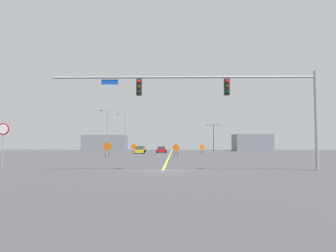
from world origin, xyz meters
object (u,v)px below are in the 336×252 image
at_px(stop_sign, 3,137).
at_px(construction_sign_left_shoulder, 133,147).
at_px(car_red_near, 161,150).
at_px(car_orange_mid, 141,149).
at_px(car_yellow_distant, 140,150).
at_px(construction_sign_median_far, 176,148).
at_px(street_lamp_mid_right, 213,135).
at_px(street_lamp_far_right, 107,130).
at_px(street_lamp_near_right, 125,131).
at_px(traffic_signal_assembly, 220,93).
at_px(construction_sign_right_lane, 107,147).
at_px(construction_sign_right_shoulder, 202,148).

height_order(stop_sign, construction_sign_left_shoulder, stop_sign).
distance_m(stop_sign, car_red_near, 50.32).
distance_m(car_red_near, car_orange_mid, 11.33).
relative_size(stop_sign, car_red_near, 0.71).
bearing_deg(car_yellow_distant, construction_sign_median_far, -70.72).
distance_m(stop_sign, street_lamp_mid_right, 75.15).
height_order(street_lamp_far_right, street_lamp_near_right, street_lamp_near_right).
height_order(construction_sign_left_shoulder, car_yellow_distant, construction_sign_left_shoulder).
relative_size(traffic_signal_assembly, construction_sign_right_lane, 7.96).
distance_m(stop_sign, construction_sign_right_shoulder, 44.26).
distance_m(street_lamp_near_right, construction_sign_right_shoulder, 28.57).
distance_m(traffic_signal_assembly, street_lamp_mid_right, 71.90).
bearing_deg(street_lamp_mid_right, stop_sign, -106.95).
distance_m(street_lamp_near_right, construction_sign_median_far, 41.68).
distance_m(street_lamp_near_right, construction_sign_right_lane, 41.98).
distance_m(traffic_signal_assembly, street_lamp_near_right, 64.69).
bearing_deg(stop_sign, street_lamp_far_right, 92.26).
bearing_deg(street_lamp_far_right, construction_sign_median_far, -52.39).
height_order(construction_sign_median_far, car_yellow_distant, construction_sign_median_far).
height_order(construction_sign_right_lane, car_orange_mid, construction_sign_right_lane).
height_order(stop_sign, construction_sign_right_shoulder, stop_sign).
relative_size(street_lamp_far_right, car_yellow_distant, 2.02).
distance_m(construction_sign_median_far, car_yellow_distant, 21.12).
bearing_deg(street_lamp_near_right, car_orange_mid, -38.33).
bearing_deg(street_lamp_far_right, traffic_signal_assembly, -68.87).
bearing_deg(construction_sign_median_far, car_orange_mid, 103.01).
bearing_deg(construction_sign_right_lane, construction_sign_left_shoulder, 89.49).
relative_size(street_lamp_far_right, car_orange_mid, 1.82).
height_order(traffic_signal_assembly, street_lamp_near_right, street_lamp_near_right).
relative_size(stop_sign, street_lamp_far_right, 0.36).
xyz_separation_m(traffic_signal_assembly, car_orange_mid, (-10.98, 59.20, -4.29)).
distance_m(car_red_near, car_yellow_distant, 7.20).
bearing_deg(car_yellow_distant, construction_sign_right_lane, -94.84).
bearing_deg(construction_sign_right_shoulder, street_lamp_far_right, -176.76).
xyz_separation_m(street_lamp_mid_right, car_orange_mid, (-19.07, -12.24, -3.78)).
bearing_deg(stop_sign, street_lamp_mid_right, 73.05).
distance_m(traffic_signal_assembly, construction_sign_left_shoulder, 48.30).
xyz_separation_m(construction_sign_right_lane, construction_sign_right_shoulder, (13.80, 19.64, -0.21)).
relative_size(street_lamp_far_right, construction_sign_right_shoulder, 4.40).
xyz_separation_m(traffic_signal_assembly, street_lamp_mid_right, (8.09, 71.44, -0.51)).
xyz_separation_m(street_lamp_far_right, construction_sign_right_shoulder, (17.65, 1.00, -3.35)).
xyz_separation_m(car_red_near, car_yellow_distant, (-4.05, -5.95, -0.02)).
height_order(construction_sign_left_shoulder, car_red_near, construction_sign_left_shoulder).
bearing_deg(construction_sign_left_shoulder, car_yellow_distant, -65.07).
xyz_separation_m(street_lamp_near_right, car_yellow_distant, (5.86, -19.52, -4.72)).
bearing_deg(street_lamp_mid_right, construction_sign_right_shoulder, -100.78).
xyz_separation_m(construction_sign_right_lane, car_red_near, (5.92, 28.03, -0.75)).
bearing_deg(construction_sign_right_lane, street_lamp_mid_right, 68.66).
height_order(traffic_signal_assembly, car_orange_mid, traffic_signal_assembly).
relative_size(construction_sign_right_shoulder, car_red_near, 0.44).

